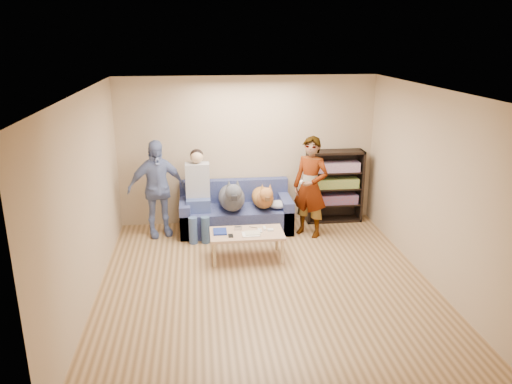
{
  "coord_description": "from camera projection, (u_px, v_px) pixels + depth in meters",
  "views": [
    {
      "loc": [
        -0.86,
        -6.03,
        3.25
      ],
      "look_at": [
        0.0,
        1.2,
        0.95
      ],
      "focal_mm": 35.0,
      "sensor_mm": 36.0,
      "label": 1
    }
  ],
  "objects": [
    {
      "name": "held_controller",
      "position": [
        301.0,
        182.0,
        7.98
      ],
      "size": [
        0.08,
        0.12,
        0.03
      ],
      "primitive_type": "cube",
      "rotation": [
        0.0,
        0.0,
        -0.36
      ],
      "color": "white",
      "rests_on": "person_standing_right"
    },
    {
      "name": "notebook_blue",
      "position": [
        220.0,
        232.0,
        7.47
      ],
      "size": [
        0.2,
        0.26,
        0.03
      ],
      "primitive_type": "cube",
      "color": "navy",
      "rests_on": "coffee_table"
    },
    {
      "name": "dog_tan",
      "position": [
        263.0,
        197.0,
        8.46
      ],
      "size": [
        0.37,
        1.14,
        0.53
      ],
      "color": "#A86F33",
      "rests_on": "sofa"
    },
    {
      "name": "wall_back",
      "position": [
        247.0,
        151.0,
        8.76
      ],
      "size": [
        4.5,
        0.0,
        4.5
      ],
      "primitive_type": "plane",
      "rotation": [
        1.57,
        0.0,
        0.0
      ],
      "color": "tan",
      "rests_on": "ground"
    },
    {
      "name": "magazine",
      "position": [
        253.0,
        233.0,
        7.4
      ],
      "size": [
        0.22,
        0.17,
        0.01
      ],
      "primitive_type": "cube",
      "color": "beige",
      "rests_on": "coffee_table"
    },
    {
      "name": "wall_right",
      "position": [
        434.0,
        188.0,
        6.64
      ],
      "size": [
        0.0,
        5.0,
        5.0
      ],
      "primitive_type": "plane",
      "rotation": [
        1.57,
        0.0,
        -1.57
      ],
      "color": "tan",
      "rests_on": "ground"
    },
    {
      "name": "papers",
      "position": [
        251.0,
        234.0,
        7.38
      ],
      "size": [
        0.26,
        0.2,
        0.02
      ],
      "primitive_type": "cube",
      "color": "white",
      "rests_on": "coffee_table"
    },
    {
      "name": "ceiling",
      "position": [
        268.0,
        91.0,
        6.0
      ],
      "size": [
        5.0,
        5.0,
        0.0
      ],
      "primitive_type": "plane",
      "rotation": [
        3.14,
        0.0,
        0.0
      ],
      "color": "white",
      "rests_on": "ground"
    },
    {
      "name": "person_standing_right",
      "position": [
        311.0,
        187.0,
        8.24
      ],
      "size": [
        0.73,
        0.71,
        1.69
      ],
      "primitive_type": "imported",
      "rotation": [
        0.0,
        0.0,
        -0.71
      ],
      "color": "gray",
      "rests_on": "ground"
    },
    {
      "name": "wall_front",
      "position": [
        310.0,
        288.0,
        4.02
      ],
      "size": [
        4.5,
        0.0,
        4.5
      ],
      "primitive_type": "plane",
      "rotation": [
        -1.57,
        0.0,
        0.0
      ],
      "color": "tan",
      "rests_on": "ground"
    },
    {
      "name": "headphone_cup_b",
      "position": [
        260.0,
        230.0,
        7.55
      ],
      "size": [
        0.07,
        0.07,
        0.02
      ],
      "primitive_type": "cylinder",
      "color": "silver",
      "rests_on": "coffee_table"
    },
    {
      "name": "controller_b",
      "position": [
        270.0,
        230.0,
        7.53
      ],
      "size": [
        0.09,
        0.06,
        0.03
      ],
      "primitive_type": "cube",
      "color": "white",
      "rests_on": "coffee_table"
    },
    {
      "name": "coffee_table",
      "position": [
        247.0,
        235.0,
        7.49
      ],
      "size": [
        1.1,
        0.6,
        0.42
      ],
      "color": "tan",
      "rests_on": "ground"
    },
    {
      "name": "wall_left",
      "position": [
        86.0,
        201.0,
        6.14
      ],
      "size": [
        0.0,
        5.0,
        5.0
      ],
      "primitive_type": "plane",
      "rotation": [
        1.57,
        0.0,
        1.57
      ],
      "color": "tan",
      "rests_on": "ground"
    },
    {
      "name": "headphone_cup_a",
      "position": [
        260.0,
        232.0,
        7.47
      ],
      "size": [
        0.07,
        0.07,
        0.02
      ],
      "primitive_type": "cylinder",
      "color": "silver",
      "rests_on": "coffee_table"
    },
    {
      "name": "pen_black",
      "position": [
        253.0,
        227.0,
        7.66
      ],
      "size": [
        0.13,
        0.08,
        0.01
      ],
      "primitive_type": "cylinder",
      "rotation": [
        0.0,
        1.57,
        -0.52
      ],
      "color": "black",
      "rests_on": "coffee_table"
    },
    {
      "name": "wallet",
      "position": [
        231.0,
        236.0,
        7.33
      ],
      "size": [
        0.07,
        0.12,
        0.02
      ],
      "primitive_type": "cube",
      "color": "black",
      "rests_on": "coffee_table"
    },
    {
      "name": "blanket",
      "position": [
        279.0,
        204.0,
        8.49
      ],
      "size": [
        0.36,
        0.31,
        0.13
      ],
      "primitive_type": "ellipsoid",
      "color": "#A3A3A8",
      "rests_on": "sofa"
    },
    {
      "name": "sofa",
      "position": [
        236.0,
        214.0,
        8.65
      ],
      "size": [
        1.9,
        0.85,
        0.82
      ],
      "color": "#515B93",
      "rests_on": "ground"
    },
    {
      "name": "pen_orange",
      "position": [
        247.0,
        236.0,
        7.32
      ],
      "size": [
        0.13,
        0.06,
        0.01
      ],
      "primitive_type": "cylinder",
      "rotation": [
        0.0,
        1.57,
        0.35
      ],
      "color": "orange",
      "rests_on": "coffee_table"
    },
    {
      "name": "ground",
      "position": [
        266.0,
        285.0,
        6.78
      ],
      "size": [
        5.0,
        5.0,
        0.0
      ],
      "primitive_type": "plane",
      "color": "brown",
      "rests_on": "ground"
    },
    {
      "name": "dog_gray",
      "position": [
        232.0,
        197.0,
        8.34
      ],
      "size": [
        0.44,
        1.27,
        0.64
      ],
      "color": "#4B4C55",
      "rests_on": "sofa"
    },
    {
      "name": "bookshelf",
      "position": [
        334.0,
        185.0,
        8.96
      ],
      "size": [
        1.0,
        0.34,
        1.3
      ],
      "color": "black",
      "rests_on": "ground"
    },
    {
      "name": "controller_a",
      "position": [
        264.0,
        228.0,
        7.59
      ],
      "size": [
        0.04,
        0.13,
        0.03
      ],
      "primitive_type": "cube",
      "color": "white",
      "rests_on": "coffee_table"
    },
    {
      "name": "camera_silver",
      "position": [
        238.0,
        228.0,
        7.57
      ],
      "size": [
        0.11,
        0.06,
        0.05
      ],
      "primitive_type": "cube",
      "color": "#AFAFB3",
      "rests_on": "coffee_table"
    },
    {
      "name": "person_standing_left",
      "position": [
        156.0,
        189.0,
        8.24
      ],
      "size": [
        1.04,
        0.67,
        1.64
      ],
      "primitive_type": "imported",
      "rotation": [
        0.0,
        0.0,
        0.31
      ],
      "color": "#7483B9",
      "rests_on": "ground"
    },
    {
      "name": "person_seated",
      "position": [
        198.0,
        190.0,
        8.31
      ],
      "size": [
        0.4,
        0.73,
        1.47
      ],
      "color": "#41538F",
      "rests_on": "sofa"
    }
  ]
}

